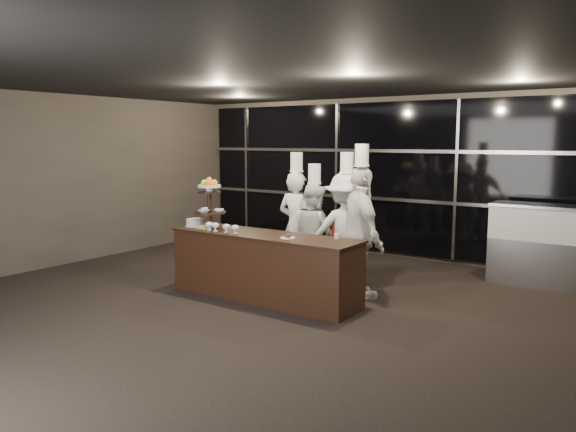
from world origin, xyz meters
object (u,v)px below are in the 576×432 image
Objects in this scene: chef_a at (296,224)px; chef_d at (360,232)px; display_stand at (209,199)px; chef_b at (314,233)px; display_case at (535,240)px; chef_c at (346,232)px; layer_cake at (195,223)px; buffet_counter at (264,266)px.

chef_d is (1.32, -0.37, 0.05)m from chef_a.
chef_b is (1.10, 1.14, -0.55)m from display_stand.
display_stand is at bearing -142.39° from display_case.
chef_c is at bearing 31.60° from display_stand.
display_case is 3.65m from chef_a.
layer_cake is at bearing -138.58° from chef_b.
display_case is at bearing 36.33° from layer_cake.
chef_d is at bearing -34.03° from chef_c.
chef_a is 0.96m from chef_c.
chef_d reaches higher than chef_a.
chef_a is (-3.15, -1.84, 0.20)m from display_case.
chef_b reaches higher than layer_cake.
chef_b is at bearing 41.42° from layer_cake.
chef_b is at bearing 46.15° from display_stand.
display_case is 0.64× the size of chef_c.
chef_c is (0.61, -0.09, 0.08)m from chef_b.
chef_a is 1.37m from chef_d.
buffet_counter is 1.19m from chef_b.
display_stand is 2.26m from chef_d.
chef_b is (0.34, -0.02, -0.09)m from chef_a.
chef_c is 0.94× the size of chef_d.
chef_d reaches higher than display_stand.
layer_cake is 2.48m from chef_d.
chef_b is 0.91× the size of chef_c.
chef_d reaches higher than chef_b.
display_stand reaches higher than display_case.
chef_d reaches higher than layer_cake.
display_case is 0.64× the size of chef_a.
chef_d is at bearing -19.35° from chef_b.
display_stand is at bearing -179.99° from buffet_counter.
layer_cake is 0.15× the size of chef_a.
display_case is at bearing 46.00° from buffet_counter.
chef_c is at bearing 145.97° from chef_d.
chef_c reaches higher than display_case.
display_case reaches higher than buffet_counter.
chef_a is at bearing -149.70° from display_case.
chef_c is (0.71, 1.05, 0.41)m from buffet_counter.
chef_a is at bearing 176.07° from chef_b.
display_stand reaches higher than layer_cake.
chef_a is at bearing 172.96° from chef_c.
layer_cake is (-1.25, -0.05, 0.51)m from buffet_counter.
chef_d is at bearing -129.65° from display_case.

